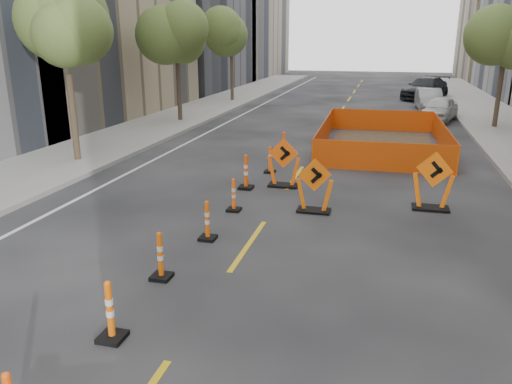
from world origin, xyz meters
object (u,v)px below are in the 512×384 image
(channelizer_6, at_px, (246,172))
(chevron_sign_left, at_px, (284,163))
(chevron_sign_right, at_px, (433,181))
(parked_car_mid, at_px, (429,99))
(channelizer_7, at_px, (270,160))
(chevron_sign_center, at_px, (315,185))
(parked_car_far, at_px, (425,88))
(channelizer_5, at_px, (234,195))
(channelizer_2, at_px, (110,311))
(channelizer_3, at_px, (160,256))
(channelizer_4, at_px, (207,220))
(channelizer_8, at_px, (284,146))
(parked_car_near, at_px, (439,109))

(channelizer_6, bearing_deg, chevron_sign_left, 26.85)
(chevron_sign_right, height_order, parked_car_mid, chevron_sign_right)
(chevron_sign_right, bearing_deg, channelizer_7, 172.35)
(chevron_sign_center, relative_size, parked_car_mid, 0.35)
(chevron_sign_left, distance_m, parked_car_far, 27.27)
(channelizer_6, bearing_deg, channelizer_5, -83.38)
(chevron_sign_right, bearing_deg, channelizer_6, -166.37)
(channelizer_2, xyz_separation_m, chevron_sign_center, (2.20, 6.83, 0.24))
(channelizer_3, distance_m, channelizer_5, 4.24)
(channelizer_4, distance_m, channelizer_8, 8.47)
(chevron_sign_left, relative_size, chevron_sign_center, 1.04)
(chevron_sign_left, distance_m, chevron_sign_right, 4.56)
(parked_car_mid, bearing_deg, channelizer_7, -112.37)
(chevron_sign_left, relative_size, parked_car_far, 0.27)
(channelizer_5, relative_size, chevron_sign_right, 0.56)
(channelizer_3, xyz_separation_m, chevron_sign_left, (1.04, 6.91, 0.29))
(channelizer_6, bearing_deg, channelizer_8, 85.39)
(channelizer_4, bearing_deg, parked_car_near, 71.22)
(chevron_sign_left, xyz_separation_m, parked_car_near, (5.99, 15.30, -0.11))
(channelizer_2, xyz_separation_m, chevron_sign_left, (0.91, 9.02, 0.28))
(channelizer_4, height_order, channelizer_7, channelizer_4)
(chevron_sign_left, xyz_separation_m, chevron_sign_center, (1.30, -2.20, -0.03))
(channelizer_7, xyz_separation_m, parked_car_mid, (6.54, 18.44, 0.22))
(channelizer_2, height_order, parked_car_near, parked_car_near)
(chevron_sign_left, distance_m, parked_car_mid, 20.82)
(channelizer_8, relative_size, chevron_sign_left, 0.70)
(channelizer_8, bearing_deg, chevron_sign_center, -70.87)
(channelizer_2, bearing_deg, channelizer_7, 89.44)
(chevron_sign_left, height_order, parked_car_far, parked_car_far)
(parked_car_mid, xyz_separation_m, parked_car_far, (0.17, 6.61, 0.14))
(channelizer_6, distance_m, parked_car_mid, 21.66)
(channelizer_4, height_order, chevron_sign_left, chevron_sign_left)
(channelizer_8, bearing_deg, parked_car_far, 73.82)
(channelizer_3, relative_size, channelizer_6, 0.88)
(chevron_sign_right, bearing_deg, parked_car_far, 107.15)
(channelizer_8, bearing_deg, channelizer_7, -91.51)
(chevron_sign_left, bearing_deg, parked_car_far, 73.19)
(chevron_sign_center, bearing_deg, channelizer_4, -147.15)
(channelizer_4, height_order, parked_car_far, parked_car_far)
(channelizer_2, bearing_deg, channelizer_8, 89.28)
(channelizer_6, relative_size, channelizer_8, 1.01)
(channelizer_8, bearing_deg, chevron_sign_left, -78.57)
(channelizer_7, distance_m, channelizer_8, 2.12)
(chevron_sign_right, bearing_deg, channelizer_5, -143.98)
(chevron_sign_center, distance_m, parked_car_mid, 22.65)
(chevron_sign_right, height_order, parked_car_near, chevron_sign_right)
(chevron_sign_left, xyz_separation_m, chevron_sign_right, (4.40, -1.19, 0.04))
(channelizer_7, bearing_deg, parked_car_mid, 70.47)
(channelizer_8, relative_size, chevron_sign_center, 0.73)
(channelizer_5, xyz_separation_m, parked_car_far, (6.75, 29.29, 0.37))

